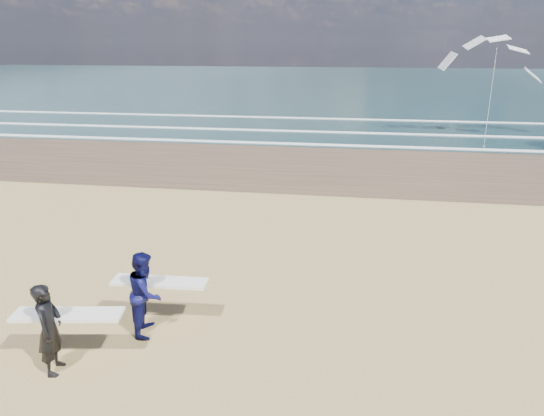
# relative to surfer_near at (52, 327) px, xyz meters

# --- Properties ---
(ocean) EXTENTS (220.00, 100.00, 0.02)m
(ocean) POSITION_rel_surfer_near_xyz_m (19.80, 72.54, -0.98)
(ocean) COLOR #1A3739
(ocean) RESTS_ON ground
(surfer_near) EXTENTS (2.25, 1.17, 1.95)m
(surfer_near) POSITION_rel_surfer_near_xyz_m (0.00, 0.00, 0.00)
(surfer_near) COLOR black
(surfer_near) RESTS_ON ground
(surfer_far) EXTENTS (2.22, 1.19, 1.96)m
(surfer_far) POSITION_rel_surfer_near_xyz_m (1.29, 1.64, -0.00)
(surfer_far) COLOR #0B0C3F
(surfer_far) RESTS_ON ground
(kite_1) EXTENTS (6.71, 4.84, 7.80)m
(kite_1) POSITION_rel_surfer_near_xyz_m (14.89, 27.20, 3.61)
(kite_1) COLOR slate
(kite_1) RESTS_ON ground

